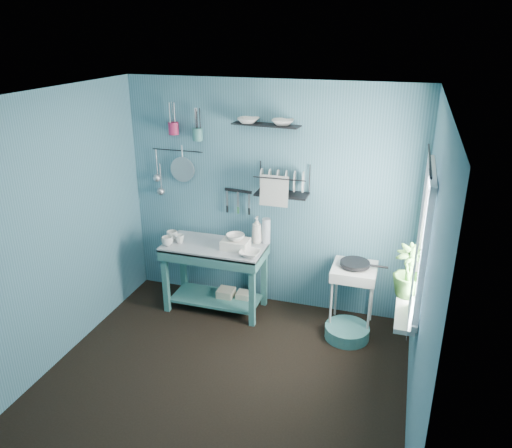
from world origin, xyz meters
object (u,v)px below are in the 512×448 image
(utensil_cup_magenta, at_px, (173,128))
(soap_bottle, at_px, (257,230))
(wash_tub, at_px, (235,244))
(hotplate_stand, at_px, (352,297))
(utensil_cup_teal, at_px, (197,134))
(floor_basin, at_px, (347,332))
(work_counter, at_px, (215,277))
(potted_plant, at_px, (409,271))
(mug_mid, at_px, (180,239))
(storage_tin_large, at_px, (226,298))
(storage_tin_small, at_px, (244,300))
(dish_rack, at_px, (282,180))
(water_bottle, at_px, (266,231))
(mug_left, at_px, (167,241))
(mug_right, at_px, (172,235))
(colander, at_px, (183,170))
(frying_pan, at_px, (355,263))

(utensil_cup_magenta, bearing_deg, soap_bottle, -4.34)
(wash_tub, xyz_separation_m, hotplate_stand, (1.25, 0.08, -0.47))
(utensil_cup_teal, bearing_deg, floor_basin, -13.71)
(utensil_cup_magenta, height_order, utensil_cup_teal, utensil_cup_magenta)
(work_counter, relative_size, hotplate_stand, 1.55)
(potted_plant, relative_size, floor_basin, 1.02)
(mug_mid, bearing_deg, floor_basin, -2.93)
(work_counter, xyz_separation_m, hotplate_stand, (1.50, 0.06, -0.03))
(storage_tin_large, height_order, storage_tin_small, storage_tin_large)
(mug_mid, relative_size, storage_tin_large, 0.45)
(hotplate_stand, distance_m, floor_basin, 0.36)
(dish_rack, distance_m, storage_tin_large, 1.52)
(hotplate_stand, height_order, dish_rack, dish_rack)
(storage_tin_small, distance_m, floor_basin, 1.22)
(storage_tin_large, bearing_deg, hotplate_stand, 0.22)
(water_bottle, distance_m, dish_rack, 0.61)
(mug_left, bearing_deg, mug_mid, 45.00)
(wash_tub, height_order, water_bottle, water_bottle)
(wash_tub, xyz_separation_m, storage_tin_large, (-0.15, 0.07, -0.72))
(work_counter, bearing_deg, mug_right, -170.08)
(mug_left, height_order, wash_tub, wash_tub)
(colander, relative_size, potted_plant, 0.61)
(dish_rack, relative_size, colander, 1.96)
(hotplate_stand, height_order, floor_basin, hotplate_stand)
(colander, bearing_deg, water_bottle, -4.77)
(water_bottle, bearing_deg, utensil_cup_magenta, 177.14)
(work_counter, relative_size, water_bottle, 3.92)
(mug_right, bearing_deg, water_bottle, 12.17)
(potted_plant, bearing_deg, frying_pan, 127.19)
(wash_tub, bearing_deg, utensil_cup_magenta, 159.66)
(mug_left, distance_m, mug_right, 0.16)
(dish_rack, distance_m, storage_tin_small, 1.46)
(soap_bottle, bearing_deg, frying_pan, -7.60)
(water_bottle, xyz_separation_m, colander, (-0.99, 0.08, 0.58))
(mug_right, bearing_deg, floor_basin, -4.47)
(mug_left, xyz_separation_m, water_bottle, (1.00, 0.38, 0.09))
(mug_left, bearing_deg, dish_rack, 18.20)
(hotplate_stand, relative_size, dish_rack, 1.29)
(mug_left, bearing_deg, storage_tin_large, 19.90)
(floor_basin, bearing_deg, colander, 166.88)
(utensil_cup_teal, bearing_deg, hotplate_stand, -7.02)
(colander, xyz_separation_m, storage_tin_small, (0.77, -0.22, -1.40))
(mug_right, height_order, utensil_cup_teal, utensil_cup_teal)
(mug_right, xyz_separation_m, colander, (0.03, 0.30, 0.67))
(mug_mid, distance_m, potted_plant, 2.46)
(frying_pan, distance_m, colander, 2.13)
(storage_tin_large, bearing_deg, wash_tub, -25.02)
(soap_bottle, distance_m, hotplate_stand, 1.23)
(frying_pan, relative_size, storage_tin_large, 1.36)
(potted_plant, xyz_separation_m, storage_tin_large, (-1.91, 0.66, -0.95))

